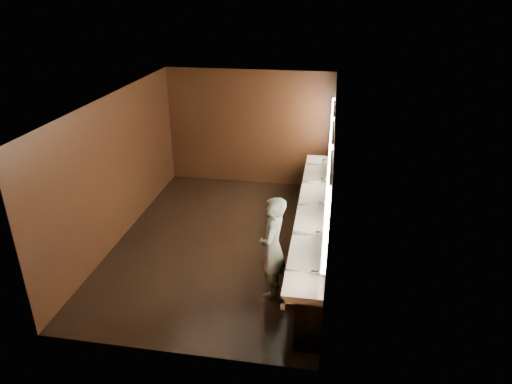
% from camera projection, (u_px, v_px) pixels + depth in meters
% --- Properties ---
extents(floor, '(6.00, 6.00, 0.00)m').
position_uv_depth(floor, '(222.00, 241.00, 8.93)').
color(floor, black).
rests_on(floor, ground).
extents(ceiling, '(4.00, 6.00, 0.02)m').
position_uv_depth(ceiling, '(217.00, 99.00, 7.76)').
color(ceiling, '#2D2D2B').
rests_on(ceiling, wall_back).
extents(wall_back, '(4.00, 0.02, 2.80)m').
position_uv_depth(wall_back, '(249.00, 128.00, 11.03)').
color(wall_back, black).
rests_on(wall_back, floor).
extents(wall_front, '(4.00, 0.02, 2.80)m').
position_uv_depth(wall_front, '(163.00, 266.00, 5.66)').
color(wall_front, black).
rests_on(wall_front, floor).
extents(wall_left, '(0.02, 6.00, 2.80)m').
position_uv_depth(wall_left, '(117.00, 168.00, 8.65)').
color(wall_left, black).
rests_on(wall_left, floor).
extents(wall_right, '(0.02, 6.00, 2.80)m').
position_uv_depth(wall_right, '(330.00, 182.00, 8.04)').
color(wall_right, black).
rests_on(wall_right, floor).
extents(sink_counter, '(0.55, 5.40, 1.01)m').
position_uv_depth(sink_counter, '(315.00, 226.00, 8.45)').
color(sink_counter, black).
rests_on(sink_counter, floor).
extents(mirror_band, '(0.06, 5.03, 1.15)m').
position_uv_depth(mirror_band, '(330.00, 164.00, 7.90)').
color(mirror_band, '#FFEBC8').
rests_on(mirror_band, wall_right).
extents(person, '(0.46, 0.66, 1.70)m').
position_uv_depth(person, '(272.00, 247.00, 7.11)').
color(person, '#8CB8D1').
rests_on(person, floor).
extents(trash_bin, '(0.41, 0.41, 0.54)m').
position_uv_depth(trash_bin, '(297.00, 275.00, 7.43)').
color(trash_bin, black).
rests_on(trash_bin, floor).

